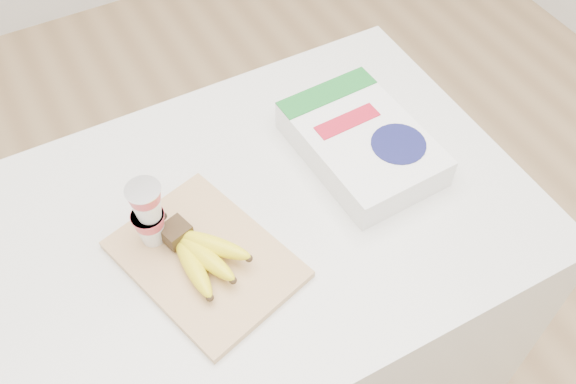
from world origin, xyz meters
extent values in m
cube|color=silver|center=(0.00, 0.00, 0.42)|extent=(1.12, 0.74, 0.84)
cube|color=tan|center=(-0.09, -0.05, 0.84)|extent=(0.31, 0.37, 0.02)
cube|color=#382816|center=(-0.12, 0.00, 0.88)|extent=(0.06, 0.06, 0.03)
ellipsoid|color=yellow|center=(-0.12, -0.07, 0.87)|extent=(0.03, 0.15, 0.04)
sphere|color=#382816|center=(-0.12, -0.14, 0.87)|extent=(0.01, 0.01, 0.01)
ellipsoid|color=yellow|center=(-0.10, -0.07, 0.87)|extent=(0.08, 0.15, 0.04)
sphere|color=#382816|center=(-0.07, -0.13, 0.87)|extent=(0.01, 0.01, 0.01)
ellipsoid|color=yellow|center=(-0.08, -0.05, 0.88)|extent=(0.12, 0.14, 0.04)
sphere|color=#382816|center=(-0.03, -0.11, 0.88)|extent=(0.01, 0.01, 0.01)
cylinder|color=silver|center=(-0.15, 0.03, 1.00)|extent=(0.06, 0.06, 0.00)
cube|color=white|center=(0.29, 0.03, 0.87)|extent=(0.23, 0.33, 0.07)
cube|color=#186F27|center=(0.28, 0.16, 0.91)|extent=(0.22, 0.07, 0.00)
cylinder|color=#131548|center=(0.33, -0.03, 0.91)|extent=(0.11, 0.11, 0.00)
cube|color=#B41429|center=(0.28, 0.07, 0.91)|extent=(0.14, 0.05, 0.00)
camera|label=1|loc=(-0.26, -0.67, 1.82)|focal=40.00mm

